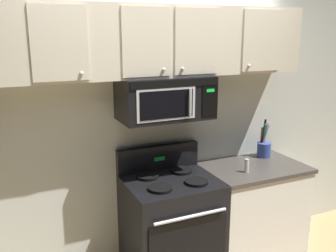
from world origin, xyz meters
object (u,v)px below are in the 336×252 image
at_px(utensil_crock_blue, 264,147).
at_px(salt_shaker, 247,166).
at_px(over_range_microwave, 165,98).
at_px(stove_range, 171,227).

distance_m(utensil_crock_blue, salt_shaker, 0.50).
relative_size(over_range_microwave, salt_shaker, 6.29).
xyz_separation_m(stove_range, salt_shaker, (0.68, -0.11, 0.49)).
bearing_deg(over_range_microwave, stove_range, -89.86).
height_order(utensil_crock_blue, salt_shaker, utensil_crock_blue).
relative_size(stove_range, utensil_crock_blue, 2.93).
distance_m(stove_range, over_range_microwave, 1.11).
height_order(stove_range, utensil_crock_blue, utensil_crock_blue).
relative_size(over_range_microwave, utensil_crock_blue, 1.99).
bearing_deg(salt_shaker, stove_range, 171.14).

